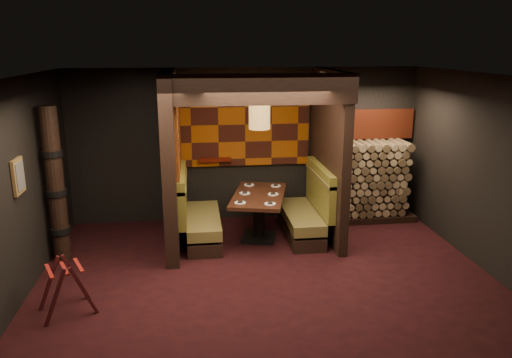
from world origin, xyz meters
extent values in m
cube|color=black|center=(0.00, 0.00, -0.01)|extent=(6.50, 5.50, 0.02)
cube|color=black|center=(0.00, 0.00, 2.86)|extent=(6.50, 5.50, 0.02)
cube|color=black|center=(0.00, 2.76, 1.43)|extent=(6.50, 0.02, 2.85)
cube|color=black|center=(0.00, -2.76, 1.43)|extent=(6.50, 0.02, 2.85)
cube|color=black|center=(-3.26, 0.00, 1.43)|extent=(0.02, 5.50, 2.85)
cube|color=black|center=(3.26, 0.00, 1.43)|extent=(0.02, 5.50, 2.85)
cube|color=black|center=(-1.35, 1.65, 1.43)|extent=(0.20, 2.20, 2.85)
cube|color=black|center=(1.30, 1.70, 1.43)|extent=(0.15, 2.10, 2.85)
cube|color=black|center=(-0.02, 0.70, 2.63)|extent=(2.85, 0.18, 0.44)
cube|color=#91420B|center=(-0.02, 2.71, 1.82)|extent=(2.40, 0.06, 1.55)
cube|color=#91420B|center=(-1.23, 1.82, 1.85)|extent=(0.04, 1.85, 1.45)
cube|color=#501108|center=(-0.60, 2.65, 1.18)|extent=(0.60, 0.12, 0.07)
cube|color=black|center=(-0.85, 1.65, 0.11)|extent=(0.55, 1.60, 0.22)
cube|color=brown|center=(-0.85, 1.65, 0.36)|extent=(0.55, 1.60, 0.18)
cube|color=#575112|center=(-1.19, 1.65, 0.75)|extent=(0.12, 1.60, 0.78)
cube|color=brown|center=(-1.19, 1.65, 1.10)|extent=(0.15, 1.60, 0.06)
cube|color=black|center=(0.82, 1.65, 0.11)|extent=(0.55, 1.60, 0.22)
cube|color=brown|center=(0.82, 1.65, 0.36)|extent=(0.55, 1.60, 0.18)
cube|color=#575112|center=(1.16, 1.65, 0.75)|extent=(0.12, 1.60, 0.78)
cube|color=brown|center=(1.16, 1.65, 1.10)|extent=(0.15, 1.60, 0.06)
cube|color=black|center=(0.09, 1.59, 0.03)|extent=(0.67, 0.67, 0.06)
cylinder|color=black|center=(0.09, 1.59, 0.37)|extent=(0.20, 0.20, 0.75)
cube|color=#3A1D13|center=(0.09, 1.59, 0.78)|extent=(1.18, 1.68, 0.06)
cylinder|color=white|center=(-0.28, 1.14, 0.81)|extent=(0.18, 0.18, 0.01)
cube|color=black|center=(-0.28, 1.14, 0.83)|extent=(0.09, 0.12, 0.02)
cylinder|color=white|center=(0.19, 1.02, 0.81)|extent=(0.18, 0.18, 0.01)
cube|color=black|center=(0.19, 1.02, 0.83)|extent=(0.09, 0.12, 0.02)
cylinder|color=white|center=(-0.15, 1.64, 0.81)|extent=(0.18, 0.18, 0.01)
cube|color=black|center=(-0.15, 1.64, 0.83)|extent=(0.09, 0.12, 0.02)
cylinder|color=white|center=(0.32, 1.53, 0.81)|extent=(0.18, 0.18, 0.01)
cube|color=black|center=(0.32, 1.53, 0.83)|extent=(0.09, 0.12, 0.02)
cylinder|color=white|center=(-0.02, 2.15, 0.81)|extent=(0.18, 0.18, 0.01)
cube|color=black|center=(-0.02, 2.15, 0.83)|extent=(0.09, 0.12, 0.02)
cylinder|color=white|center=(0.45, 2.03, 0.81)|extent=(0.18, 0.18, 0.01)
cube|color=black|center=(0.45, 2.03, 0.83)|extent=(0.09, 0.12, 0.02)
cylinder|color=olive|center=(0.09, 1.54, 2.15)|extent=(0.34, 0.34, 0.45)
sphere|color=#FFC672|center=(0.09, 1.54, 2.15)|extent=(0.18, 0.18, 0.18)
cylinder|color=black|center=(0.09, 1.54, 2.61)|extent=(0.02, 0.02, 0.48)
cube|color=olive|center=(-3.22, 0.10, 1.62)|extent=(0.04, 0.36, 0.46)
cube|color=#3F3F3F|center=(-3.20, 0.10, 1.62)|extent=(0.01, 0.27, 0.36)
cube|color=#431315|center=(-2.68, -0.78, 0.32)|extent=(0.31, 0.17, 0.73)
cube|color=#431315|center=(-2.37, -0.65, 0.32)|extent=(0.31, 0.17, 0.73)
cube|color=#431315|center=(-2.85, -0.39, 0.32)|extent=(0.31, 0.17, 0.73)
cube|color=#431315|center=(-2.54, -0.25, 0.32)|extent=(0.31, 0.17, 0.73)
cube|color=maroon|center=(-2.77, -0.59, 0.59)|extent=(0.22, 0.43, 0.01)
cube|color=maroon|center=(-2.61, -0.52, 0.59)|extent=(0.22, 0.43, 0.01)
cube|color=maroon|center=(-2.45, -0.45, 0.59)|extent=(0.22, 0.43, 0.01)
cylinder|color=black|center=(-3.05, 1.10, 1.20)|extent=(0.26, 0.26, 2.40)
cylinder|color=black|center=(-3.05, 1.10, 0.50)|extent=(0.31, 0.31, 0.09)
cylinder|color=black|center=(-3.05, 1.10, 1.10)|extent=(0.31, 0.31, 0.09)
cylinder|color=black|center=(-3.05, 1.10, 1.70)|extent=(0.31, 0.31, 0.09)
cube|color=black|center=(2.29, 2.35, 0.06)|extent=(1.73, 0.70, 0.12)
cube|color=brown|center=(2.29, 2.35, 0.81)|extent=(1.73, 0.70, 1.38)
cube|color=maroon|center=(2.29, 2.68, 1.78)|extent=(1.83, 0.10, 0.56)
cube|color=black|center=(1.39, 1.96, 1.43)|extent=(0.08, 0.08, 2.85)
camera|label=1|loc=(-0.98, -6.39, 3.25)|focal=35.00mm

